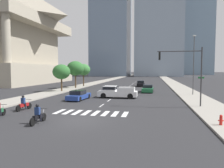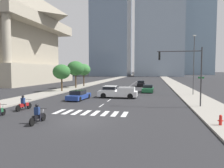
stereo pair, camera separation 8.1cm
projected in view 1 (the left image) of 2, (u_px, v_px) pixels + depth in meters
The scene contains 18 objects.
ground_plane at pixel (79, 121), 16.01m from camera, with size 800.00×800.00×0.00m, color #28282B.
sidewalk_east at pixel (181, 89), 43.18m from camera, with size 4.00×260.00×0.15m, color gray.
sidewalk_west at pixel (77, 87), 47.56m from camera, with size 4.00×260.00×0.15m, color gray.
crosswalk_near at pixel (91, 113), 19.09m from camera, with size 6.75×2.24×0.01m.
lane_divider_center at pixel (127, 88), 46.50m from camera, with size 0.14×50.00×0.01m.
motorcycle_lead at pixel (38, 116), 15.27m from camera, with size 0.70×2.12×1.49m.
motorcycle_third at pixel (24, 104), 20.32m from camera, with size 0.70×2.12×1.49m.
pickup_truck at pixel (116, 92), 29.43m from camera, with size 5.51×2.18×1.67m.
sedan_black_0 at pixel (141, 84), 49.77m from camera, with size 1.98×4.47×1.37m.
sedan_blue_1 at pixel (79, 95), 27.44m from camera, with size 2.02×4.63×1.27m.
sedan_green_2 at pixel (148, 89), 36.93m from camera, with size 2.01×4.80×1.29m.
fire_hydrant at pixel (221, 120), 14.30m from camera, with size 0.36×0.20×0.72m.
traffic_signal_near at pixel (185, 66), 21.77m from camera, with size 4.82×0.28×6.17m.
street_lamp_east at pixel (194, 61), 31.79m from camera, with size 0.50×0.24×9.10m.
street_tree_nearest at pixel (61, 72), 37.24m from camera, with size 3.14×3.14×4.80m.
street_tree_second at pixel (75, 68), 43.95m from camera, with size 3.63×3.63×5.68m.
street_tree_third at pixel (83, 70), 49.10m from camera, with size 3.20×3.20×5.23m.
office_tower_right_skyline at pixel (193, 9), 175.24m from camera, with size 28.95×29.59×119.55m.
Camera 1 is at (5.52, -14.99, 3.96)m, focal length 33.22 mm.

